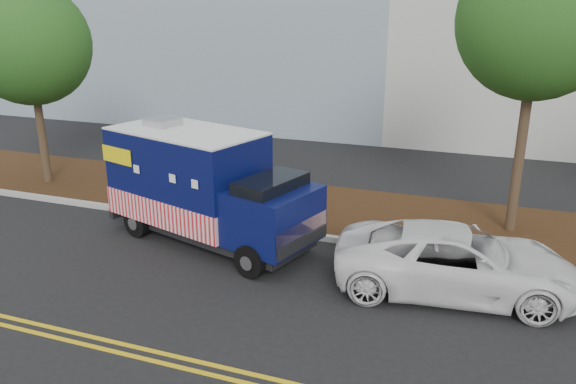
% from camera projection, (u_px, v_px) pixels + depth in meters
% --- Properties ---
extents(ground, '(120.00, 120.00, 0.00)m').
position_uv_depth(ground, '(215.00, 248.00, 14.41)').
color(ground, black).
rests_on(ground, ground).
extents(curb, '(120.00, 0.18, 0.15)m').
position_uv_depth(curb, '(238.00, 226.00, 15.64)').
color(curb, '#9E9E99').
rests_on(curb, ground).
extents(mulch_strip, '(120.00, 4.00, 0.15)m').
position_uv_depth(mulch_strip, '(266.00, 202.00, 17.51)').
color(mulch_strip, black).
rests_on(mulch_strip, ground).
extents(centerline_near, '(120.00, 0.10, 0.01)m').
position_uv_depth(centerline_near, '(106.00, 340.00, 10.45)').
color(centerline_near, gold).
rests_on(centerline_near, ground).
extents(centerline_far, '(120.00, 0.10, 0.01)m').
position_uv_depth(centerline_far, '(98.00, 348.00, 10.23)').
color(centerline_far, gold).
rests_on(centerline_far, ground).
extents(tree_a, '(3.89, 3.89, 6.67)m').
position_uv_depth(tree_a, '(29.00, 44.00, 17.81)').
color(tree_a, '#38281C').
rests_on(tree_a, ground).
extents(tree_c, '(3.87, 3.87, 7.51)m').
position_uv_depth(tree_c, '(538.00, 21.00, 13.44)').
color(tree_c, '#38281C').
rests_on(tree_c, ground).
extents(sign_post, '(0.06, 0.06, 2.40)m').
position_uv_depth(sign_post, '(115.00, 170.00, 16.88)').
color(sign_post, '#473828').
rests_on(sign_post, ground).
extents(food_truck, '(6.19, 3.69, 3.08)m').
position_uv_depth(food_truck, '(203.00, 189.00, 14.53)').
color(food_truck, black).
rests_on(food_truck, ground).
extents(white_car, '(5.41, 2.96, 1.44)m').
position_uv_depth(white_car, '(457.00, 261.00, 12.03)').
color(white_car, white).
rests_on(white_car, ground).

